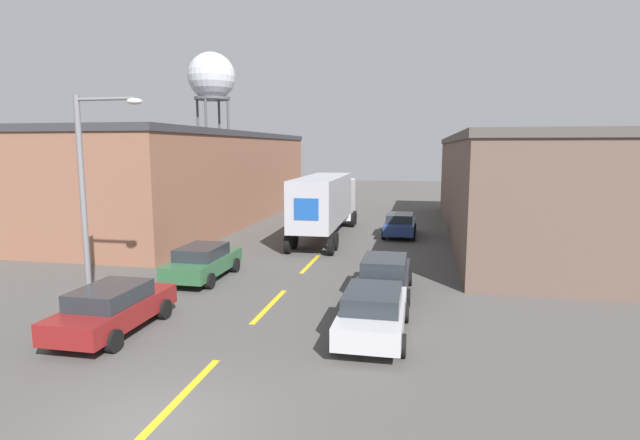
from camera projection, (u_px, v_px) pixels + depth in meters
name	position (u px, v px, depth m)	size (l,w,h in m)	color
ground_plane	(152.00, 426.00, 10.34)	(160.00, 160.00, 0.00)	#4C4947
road_centerline	(270.00, 306.00, 18.24)	(0.20, 17.66, 0.01)	gold
warehouse_left	(186.00, 177.00, 38.96)	(11.57, 29.81, 6.92)	brown
warehouse_right	(519.00, 186.00, 32.48)	(9.06, 29.15, 6.50)	brown
semi_truck	(327.00, 200.00, 32.13)	(2.92, 13.08, 3.99)	silver
parked_car_right_mid	(384.00, 275.00, 19.60)	(2.09, 4.60, 1.50)	black
parked_car_left_near	(113.00, 308.00, 15.52)	(2.09, 4.60, 1.50)	maroon
parked_car_right_near	(373.00, 311.00, 15.19)	(2.09, 4.60, 1.50)	#B2B2B7
parked_car_left_far	(203.00, 261.00, 21.87)	(2.09, 4.60, 1.50)	#2D5B38
parked_car_right_far	(400.00, 224.00, 32.52)	(2.09, 4.60, 1.50)	navy
water_tower	(212.00, 79.00, 57.38)	(5.42, 5.42, 16.60)	#47474C
street_lamp	(90.00, 186.00, 17.44)	(2.57, 0.32, 7.51)	slate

